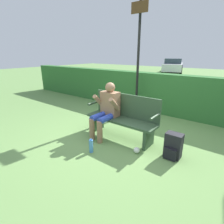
{
  "coord_description": "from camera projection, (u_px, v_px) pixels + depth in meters",
  "views": [
    {
      "loc": [
        1.91,
        -2.78,
        1.72
      ],
      "look_at": [
        -0.15,
        -0.1,
        0.57
      ],
      "focal_mm": 28.0,
      "sensor_mm": 36.0,
      "label": 1
    }
  ],
  "objects": [
    {
      "name": "parked_car",
      "position": [
        173.0,
        66.0,
        16.23
      ],
      "size": [
        2.65,
        4.28,
        1.24
      ],
      "rotation": [
        0.0,
        0.0,
        1.85
      ],
      "color": "silver",
      "rests_on": "ground"
    },
    {
      "name": "hedge_back",
      "position": [
        162.0,
        94.0,
        5.15
      ],
      "size": [
        12.0,
        0.39,
        1.16
      ],
      "color": "#2D662D",
      "rests_on": "ground"
    },
    {
      "name": "ground_plane",
      "position": [
        120.0,
        137.0,
        3.74
      ],
      "size": [
        40.0,
        40.0,
        0.0
      ],
      "primitive_type": "plane",
      "color": "#668E4C"
    },
    {
      "name": "water_bottle",
      "position": [
        91.0,
        146.0,
        3.15
      ],
      "size": [
        0.07,
        0.07,
        0.26
      ],
      "color": "#4C8CCC",
      "rests_on": "ground"
    },
    {
      "name": "person_seated",
      "position": [
        107.0,
        108.0,
        3.67
      ],
      "size": [
        0.52,
        0.64,
        1.14
      ],
      "color": "#997051",
      "rests_on": "ground"
    },
    {
      "name": "park_bench",
      "position": [
        123.0,
        117.0,
        3.65
      ],
      "size": [
        1.54,
        0.41,
        0.91
      ],
      "color": "#334C33",
      "rests_on": "ground"
    },
    {
      "name": "backpack",
      "position": [
        173.0,
        146.0,
        2.97
      ],
      "size": [
        0.28,
        0.24,
        0.44
      ],
      "color": "black",
      "rests_on": "ground"
    },
    {
      "name": "litter_crumple",
      "position": [
        137.0,
        150.0,
        3.15
      ],
      "size": [
        0.11,
        0.11,
        0.11
      ],
      "color": "silver",
      "rests_on": "ground"
    },
    {
      "name": "signpost",
      "position": [
        138.0,
        53.0,
        4.73
      ],
      "size": [
        0.48,
        0.09,
        2.99
      ],
      "color": "black",
      "rests_on": "ground"
    }
  ]
}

